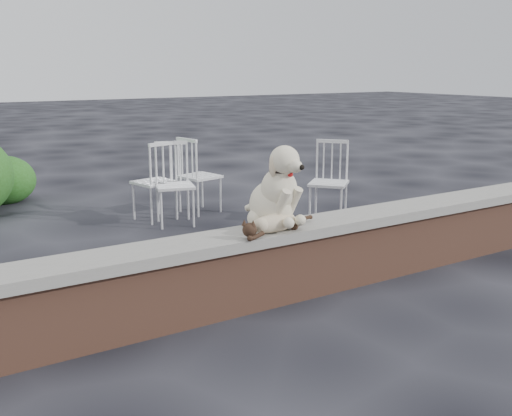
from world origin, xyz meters
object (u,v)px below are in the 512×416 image
chair_c (154,181)px  chair_d (329,182)px  dog (272,185)px  chair_e (200,175)px  cat (274,222)px  chair_b (175,184)px

chair_c → chair_d: size_ratio=1.00×
dog → chair_d: (1.88, 1.65, -0.43)m
chair_d → chair_e: size_ratio=1.00×
dog → cat: (-0.08, -0.15, -0.25)m
chair_b → chair_d: bearing=-10.8°
dog → chair_c: bearing=76.0°
cat → chair_c: chair_c is taller
cat → chair_e: bearing=63.2°
chair_d → dog: bearing=-90.1°
dog → chair_d: 2.53m
chair_d → chair_e: 1.61m
chair_e → chair_b: (-0.51, -0.39, 0.00)m
chair_d → chair_e: same height
cat → chair_b: bearing=71.6°
chair_e → chair_c: bearing=82.6°
dog → chair_d: bearing=30.8°
chair_b → chair_e: bearing=53.0°
cat → chair_d: chair_d is taller
dog → chair_b: (0.29, 2.45, -0.43)m
chair_e → chair_b: bearing=114.6°
cat → chair_e: (0.88, 2.98, -0.19)m
cat → chair_b: (0.37, 2.60, -0.19)m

